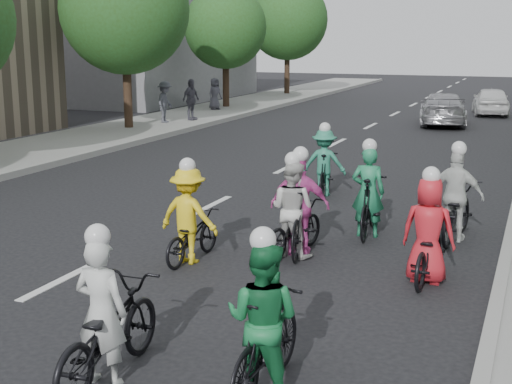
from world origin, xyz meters
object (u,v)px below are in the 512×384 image
Objects in this scene: cyclist_4 at (428,242)px; cyclist_1 at (265,331)px; follow_car_trail at (491,101)px; spectator_0 at (165,102)px; cyclist_7 at (325,167)px; spectator_2 at (215,94)px; cyclist_6 at (293,219)px; spectator_1 at (191,100)px; cyclist_2 at (190,224)px; cyclist_0 at (107,328)px; cyclist_3 at (301,214)px; cyclist_8 at (456,206)px; follow_car_lead at (443,109)px; cyclist_5 at (369,201)px.

cyclist_1 is at bearing 78.75° from cyclist_4.
follow_car_trail is 2.27× the size of spectator_0.
spectator_2 is (-9.97, 15.37, 0.25)m from cyclist_7.
follow_car_trail is at bearing -81.95° from cyclist_6.
cyclist_7 is 1.13× the size of spectator_2.
spectator_0 reaches higher than cyclist_7.
spectator_1 is at bearing 28.33° from follow_car_trail.
cyclist_2 is 22.91m from spectator_2.
spectator_1 is at bearing -59.02° from cyclist_2.
spectator_1 is (-8.44, 16.57, 0.37)m from cyclist_2.
spectator_2 reaches higher than follow_car_trail.
cyclist_7 is at bearing -68.41° from cyclist_6.
cyclist_6 reaches higher than cyclist_0.
cyclist_3 is 2.90m from cyclist_8.
spectator_2 is at bearing -61.82° from cyclist_2.
follow_car_trail is (1.29, 23.76, -0.03)m from cyclist_3.
spectator_1 reaches higher than cyclist_3.
cyclist_2 reaches higher than follow_car_trail.
cyclist_2 is at bearing 45.96° from cyclist_6.
cyclist_1 is 4.44m from cyclist_2.
cyclist_2 is 1.70m from cyclist_6.
cyclist_2 is 4.74m from cyclist_8.
cyclist_4 is 1.17× the size of spectator_2.
cyclist_8 is (2.27, 1.80, -0.06)m from cyclist_3.
cyclist_0 is 1.20× the size of spectator_0.
cyclist_8 is at bearing -127.12° from spectator_1.
spectator_2 is at bearing -70.58° from cyclist_3.
cyclist_0 is 0.53× the size of follow_car_trail.
cyclist_4 is at bearing -145.71° from spectator_0.
cyclist_7 reaches higher than follow_car_lead.
cyclist_6 is 3.04m from cyclist_8.
cyclist_1 is 1.06× the size of spectator_0.
cyclist_8 is at bearing 131.71° from cyclist_7.
cyclist_6 is at bearing 56.59° from cyclist_5.
cyclist_8 is 17.88m from spectator_0.
cyclist_2 is 0.88× the size of cyclist_3.
cyclist_4 is 1.03× the size of spectator_1.
cyclist_0 is 22.58m from spectator_1.
cyclist_0 is at bearing -132.35° from spectator_2.
cyclist_3 reaches higher than spectator_2.
cyclist_7 is 0.99× the size of spectator_1.
cyclist_5 is at bearing -127.24° from cyclist_2.
cyclist_1 is 0.47× the size of follow_car_trail.
cyclist_1 is 28.38m from follow_car_trail.
cyclist_6 is (-2.25, 0.48, 0.01)m from cyclist_4.
follow_car_trail is (1.74, 28.75, 0.06)m from cyclist_0.
cyclist_2 is at bearing -52.01° from cyclist_1.
cyclist_6 reaches higher than follow_car_lead.
cyclist_5 is 0.50× the size of follow_car_trail.
cyclist_2 is at bearing -77.29° from cyclist_0.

